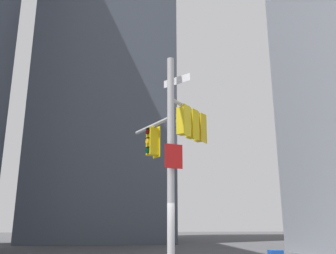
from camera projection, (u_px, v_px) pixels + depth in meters
name	position (u px, v px, depth m)	size (l,w,h in m)	color
building_mid_block	(111.00, 35.00, 42.95)	(13.94, 13.94, 47.41)	#4C5460
signal_pole_assembly	(177.00, 144.00, 12.60)	(2.77, 2.67, 7.55)	#B2B2B5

